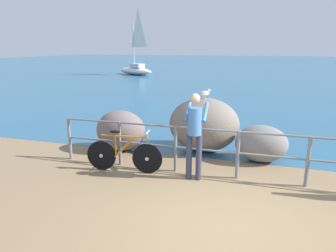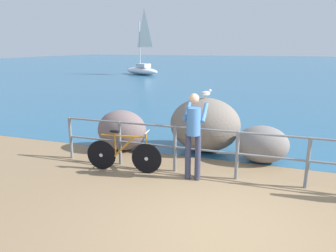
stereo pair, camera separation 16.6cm
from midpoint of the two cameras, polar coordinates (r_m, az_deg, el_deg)
ground_plane at (r=24.48m, az=17.42°, el=7.25°), size 120.00×120.00×0.10m
sea_surface at (r=52.24m, az=18.33°, el=10.62°), size 120.00×90.00×0.01m
promenade_railing at (r=6.52m, az=13.21°, el=-4.21°), size 8.01×0.07×1.02m
bicycle at (r=6.89m, az=-7.36°, el=-5.08°), size 1.69×0.48×0.92m
person_at_railing at (r=6.28m, az=5.42°, el=-1.18°), size 0.47×0.65×1.78m
breakwater_boulder_main at (r=8.17m, az=7.30°, el=0.24°), size 1.82×1.46×1.39m
breakwater_boulder_left at (r=8.29m, az=-7.81°, el=-0.77°), size 1.31×1.02×1.06m
breakwater_boulder_right at (r=7.69m, az=17.32°, el=-3.18°), size 1.22×0.91×0.88m
seagull at (r=7.93m, az=7.47°, el=5.96°), size 0.30×0.28×0.23m
sailboat at (r=30.93m, az=-4.62°, el=10.59°), size 4.50×3.19×6.16m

